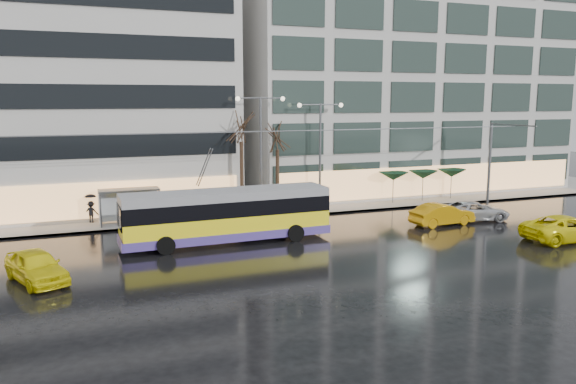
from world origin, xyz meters
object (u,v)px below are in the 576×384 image
trolleybus (227,217)px  bus_shelter (123,199)px  taxi_a (36,266)px  street_lamp_near (261,138)px

trolleybus → bus_shelter: trolleybus is taller
trolleybus → taxi_a: trolleybus is taller
trolleybus → bus_shelter: 9.33m
bus_shelter → taxi_a: bus_shelter is taller
bus_shelter → street_lamp_near: size_ratio=0.47×
street_lamp_near → taxi_a: bearing=-142.9°
trolleybus → street_lamp_near: size_ratio=1.46×
taxi_a → trolleybus: bearing=-0.9°
street_lamp_near → taxi_a: 20.16m
trolleybus → taxi_a: 11.65m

